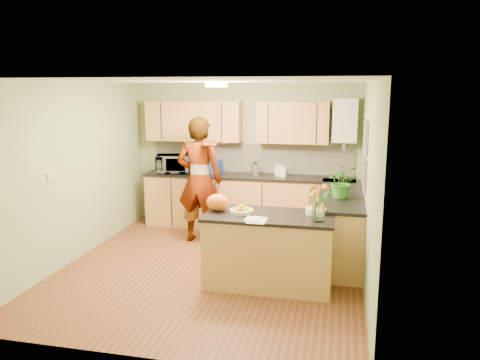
# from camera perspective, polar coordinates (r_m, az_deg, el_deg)

# --- Properties ---
(floor) EXTENTS (4.50, 4.50, 0.00)m
(floor) POSITION_cam_1_polar(r_m,az_deg,el_deg) (6.54, -3.40, -10.58)
(floor) COLOR #5A3119
(floor) RESTS_ON ground
(ceiling) EXTENTS (4.00, 4.50, 0.02)m
(ceiling) POSITION_cam_1_polar(r_m,az_deg,el_deg) (6.08, -3.68, 11.91)
(ceiling) COLOR white
(ceiling) RESTS_ON wall_back
(wall_back) EXTENTS (4.00, 0.02, 2.50)m
(wall_back) POSITION_cam_1_polar(r_m,az_deg,el_deg) (8.34, 0.71, 3.08)
(wall_back) COLOR #8EA374
(wall_back) RESTS_ON floor
(wall_front) EXTENTS (4.00, 0.02, 2.50)m
(wall_front) POSITION_cam_1_polar(r_m,az_deg,el_deg) (4.13, -12.17, -5.49)
(wall_front) COLOR #8EA374
(wall_front) RESTS_ON floor
(wall_left) EXTENTS (0.02, 4.50, 2.50)m
(wall_left) POSITION_cam_1_polar(r_m,az_deg,el_deg) (7.00, -19.49, 0.90)
(wall_left) COLOR #8EA374
(wall_left) RESTS_ON floor
(wall_right) EXTENTS (0.02, 4.50, 2.50)m
(wall_right) POSITION_cam_1_polar(r_m,az_deg,el_deg) (5.96, 15.29, -0.54)
(wall_right) COLOR #8EA374
(wall_right) RESTS_ON floor
(back_counter) EXTENTS (3.64, 0.62, 0.94)m
(back_counter) POSITION_cam_1_polar(r_m,az_deg,el_deg) (8.18, 0.96, -2.64)
(back_counter) COLOR tan
(back_counter) RESTS_ON floor
(right_counter) EXTENTS (0.62, 2.24, 0.94)m
(right_counter) POSITION_cam_1_polar(r_m,az_deg,el_deg) (6.96, 12.17, -5.34)
(right_counter) COLOR tan
(right_counter) RESTS_ON floor
(splashback) EXTENTS (3.60, 0.02, 0.52)m
(splashback) POSITION_cam_1_polar(r_m,az_deg,el_deg) (8.32, 1.36, 2.71)
(splashback) COLOR beige
(splashback) RESTS_ON back_counter
(upper_cabinets) EXTENTS (3.20, 0.34, 0.70)m
(upper_cabinets) POSITION_cam_1_polar(r_m,az_deg,el_deg) (8.15, -0.74, 7.14)
(upper_cabinets) COLOR tan
(upper_cabinets) RESTS_ON wall_back
(boiler) EXTENTS (0.40, 0.30, 0.86)m
(boiler) POSITION_cam_1_polar(r_m,az_deg,el_deg) (7.95, 12.67, 7.11)
(boiler) COLOR silver
(boiler) RESTS_ON wall_back
(window_right) EXTENTS (0.01, 1.30, 1.05)m
(window_right) POSITION_cam_1_polar(r_m,az_deg,el_deg) (6.50, 15.12, 3.10)
(window_right) COLOR silver
(window_right) RESTS_ON wall_right
(light_switch) EXTENTS (0.02, 0.09, 0.09)m
(light_switch) POSITION_cam_1_polar(r_m,az_deg,el_deg) (6.49, -22.18, 0.40)
(light_switch) COLOR silver
(light_switch) RESTS_ON wall_left
(ceiling_lamp) EXTENTS (0.30, 0.30, 0.07)m
(ceiling_lamp) POSITION_cam_1_polar(r_m,az_deg,el_deg) (6.36, -2.91, 11.53)
(ceiling_lamp) COLOR #FFEABF
(ceiling_lamp) RESTS_ON ceiling
(peninsula_island) EXTENTS (1.57, 0.81, 0.90)m
(peninsula_island) POSITION_cam_1_polar(r_m,az_deg,el_deg) (5.86, 3.56, -8.46)
(peninsula_island) COLOR tan
(peninsula_island) RESTS_ON floor
(fruit_dish) EXTENTS (0.29, 0.29, 0.10)m
(fruit_dish) POSITION_cam_1_polar(r_m,az_deg,el_deg) (5.78, 0.18, -3.63)
(fruit_dish) COLOR #EEE5BE
(fruit_dish) RESTS_ON peninsula_island
(orange_bowl) EXTENTS (0.25, 0.25, 0.15)m
(orange_bowl) POSITION_cam_1_polar(r_m,az_deg,el_deg) (5.80, 9.23, -3.51)
(orange_bowl) COLOR #EEE5BE
(orange_bowl) RESTS_ON peninsula_island
(flower_vase) EXTENTS (0.28, 0.28, 0.51)m
(flower_vase) POSITION_cam_1_polar(r_m,az_deg,el_deg) (5.41, 9.65, -1.54)
(flower_vase) COLOR silver
(flower_vase) RESTS_ON peninsula_island
(orange_bag) EXTENTS (0.31, 0.27, 0.21)m
(orange_bag) POSITION_cam_1_polar(r_m,az_deg,el_deg) (5.88, -2.74, -2.72)
(orange_bag) COLOR orange
(orange_bag) RESTS_ON peninsula_island
(papers) EXTENTS (0.21, 0.29, 0.01)m
(papers) POSITION_cam_1_polar(r_m,az_deg,el_deg) (5.46, 2.08, -4.91)
(papers) COLOR white
(papers) RESTS_ON peninsula_island
(violinist) EXTENTS (0.73, 0.49, 2.00)m
(violinist) POSITION_cam_1_polar(r_m,az_deg,el_deg) (7.37, -4.95, -0.01)
(violinist) COLOR #E8B88E
(violinist) RESTS_ON floor
(violin) EXTENTS (0.61, 0.53, 0.15)m
(violin) POSITION_cam_1_polar(r_m,az_deg,el_deg) (7.01, -4.00, 4.39)
(violin) COLOR #4A0C04
(violin) RESTS_ON violinist
(microwave) EXTENTS (0.65, 0.51, 0.32)m
(microwave) POSITION_cam_1_polar(r_m,az_deg,el_deg) (8.39, -8.14, 1.98)
(microwave) COLOR silver
(microwave) RESTS_ON back_counter
(blue_box) EXTENTS (0.34, 0.28, 0.24)m
(blue_box) POSITION_cam_1_polar(r_m,az_deg,el_deg) (8.24, -3.42, 1.64)
(blue_box) COLOR navy
(blue_box) RESTS_ON back_counter
(kettle) EXTENTS (0.15, 0.15, 0.28)m
(kettle) POSITION_cam_1_polar(r_m,az_deg,el_deg) (8.02, 1.86, 1.33)
(kettle) COLOR #B3B4B8
(kettle) RESTS_ON back_counter
(jar_cream) EXTENTS (0.16, 0.16, 0.19)m
(jar_cream) POSITION_cam_1_polar(r_m,az_deg,el_deg) (8.03, 4.70, 1.17)
(jar_cream) COLOR #EEE5BE
(jar_cream) RESTS_ON back_counter
(jar_white) EXTENTS (0.14, 0.14, 0.18)m
(jar_white) POSITION_cam_1_polar(r_m,az_deg,el_deg) (7.91, 5.30, 0.99)
(jar_white) COLOR silver
(jar_white) RESTS_ON back_counter
(potted_plant) EXTENTS (0.43, 0.38, 0.47)m
(potted_plant) POSITION_cam_1_polar(r_m,az_deg,el_deg) (6.48, 12.40, -0.19)
(potted_plant) COLOR #357928
(potted_plant) RESTS_ON right_counter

